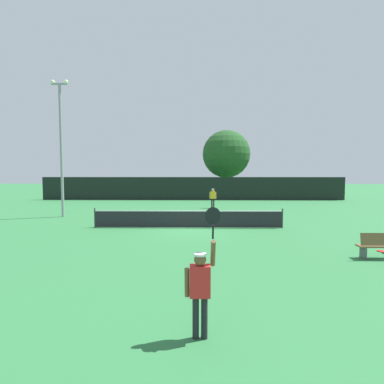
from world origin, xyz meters
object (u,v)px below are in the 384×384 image
Objects in this scene: tennis_ball at (227,220)px; light_pole at (61,141)px; spare_racket at (382,251)px; parked_car_mid at (175,189)px; large_tree at (226,154)px; parked_car_near at (136,189)px; courtside_bench at (384,246)px; player_serving at (201,282)px; parked_car_far at (270,188)px; player_receiving at (213,196)px.

tennis_ball is 12.24m from light_pole.
parked_car_mid is at bearing 109.30° from spare_racket.
large_tree reaches higher than tennis_ball.
tennis_ball is at bearing -64.11° from parked_car_near.
courtside_bench is at bearing -117.15° from spare_racket.
parked_car_near is at bearing 174.84° from large_tree.
parked_car_mid is (-10.03, 28.64, 0.76)m from spare_racket.
player_serving is 0.27× the size of light_pole.
courtside_bench reaches higher than spare_racket.
parked_car_far is at bearing 7.83° from parked_car_near.
parked_car_far is at bearing 74.93° from player_serving.
tennis_ball is 0.04× the size of courtside_bench.
player_serving is at bearing -92.57° from parked_car_mid.
parked_car_near is at bearing 115.75° from tennis_ball.
parked_car_far is at bearing 48.20° from light_pole.
tennis_ball is at bearing 94.80° from player_receiving.
courtside_bench is 28.35m from large_tree.
tennis_ball is 0.01× the size of light_pole.
large_tree is at bearing 96.12° from courtside_bench.
tennis_ball is 20.09m from large_tree.
light_pole is at bearing 147.82° from courtside_bench.
spare_racket is 0.12× the size of parked_car_mid.
parked_car_mid is (-9.53, 29.63, 0.30)m from courtside_bench.
player_receiving reaches higher than courtside_bench.
parked_car_near reaches higher than player_receiving.
player_serving is 9.51m from spare_racket.
player_serving reaches higher than parked_car_mid.
light_pole is 2.18× the size of parked_car_near.
player_serving is 4.71× the size of spare_racket.
player_receiving is at bearing 94.80° from tennis_ball.
player_receiving reaches higher than spare_racket.
tennis_ball is 9.72m from courtside_bench.
parked_car_mid is (-4.78, 21.17, 0.74)m from tennis_ball.
courtside_bench is (5.30, -15.00, -0.51)m from player_receiving.
player_serving is at bearing -76.63° from parked_car_near.
tennis_ball is 9.14m from spare_racket.
spare_racket is 0.29× the size of courtside_bench.
player_serving is at bearing -103.70° from parked_car_far.
player_receiving is 0.18× the size of light_pole.
large_tree reaches higher than spare_racket.
light_pole is 19.45m from parked_car_near.
parked_car_mid is 1.04× the size of parked_car_far.
player_receiving is at bearing 109.45° from courtside_bench.
courtside_bench is at bearing -63.05° from parked_car_near.
parked_car_far reaches higher than spare_racket.
large_tree is (-2.98, 27.79, 4.75)m from courtside_bench.
parked_car_far is (6.28, 3.46, -4.45)m from large_tree.
parked_car_far is at bearing 70.56° from tennis_ball.
parked_car_near is (-8.02, 34.14, -0.28)m from player_serving.
light_pole is 2.08× the size of parked_car_mid.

